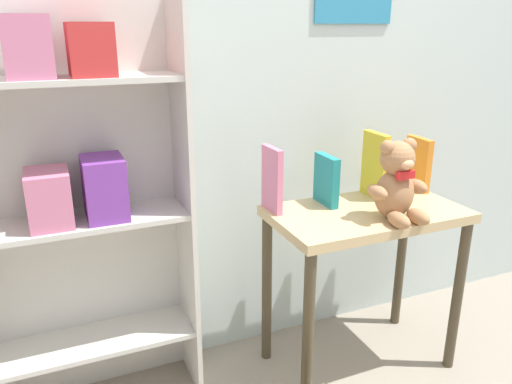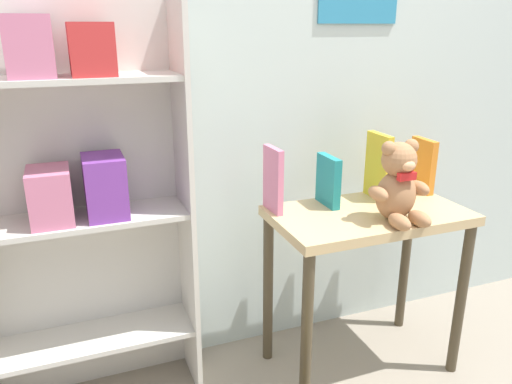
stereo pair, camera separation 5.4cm
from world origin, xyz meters
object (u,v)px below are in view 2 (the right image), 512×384
Objects in this scene: bookshelf_side at (78,191)px; display_table at (367,239)px; book_standing_orange at (423,165)px; book_standing_yellow at (378,166)px; teddy_bear at (399,185)px; book_standing_pink at (273,180)px; book_standing_teal at (328,181)px.

bookshelf_side reaches higher than display_table.
book_standing_yellow is at bearing -176.71° from book_standing_orange.
book_standing_orange is (0.29, 0.24, -0.02)m from teddy_bear.
display_table is at bearing -132.13° from book_standing_yellow.
book_standing_pink reaches higher than display_table.
book_standing_teal is 0.87× the size of book_standing_orange.
teddy_bear is 0.24m from book_standing_yellow.
bookshelf_side reaches higher than book_standing_yellow.
book_standing_orange reaches higher than book_standing_teal.
bookshelf_side reaches higher than book_standing_pink.
book_standing_pink is at bearing 158.23° from display_table.
bookshelf_side reaches higher than teddy_bear.
display_table is at bearing -45.95° from book_standing_teal.
book_standing_pink is 1.26× the size of book_standing_teal.
bookshelf_side is 0.67m from book_standing_pink.
book_standing_orange is at bearing -3.77° from bookshelf_side.
book_standing_pink reaches higher than book_standing_teal.
teddy_bear reaches higher than book_standing_teal.
display_table is 0.42m from book_standing_orange.
book_standing_yellow is (1.10, -0.09, -0.00)m from bookshelf_side.
display_table is 2.79× the size of book_standing_yellow.
display_table is at bearing -24.09° from book_standing_pink.
bookshelf_side is 1.33m from book_standing_orange.
book_standing_pink is 1.09× the size of book_standing_orange.
book_standing_teal is at bearing -6.19° from bookshelf_side.
bookshelf_side is at bearing 175.56° from book_standing_yellow.
book_standing_yellow is (0.07, 0.23, -0.00)m from teddy_bear.
book_standing_teal is at bearing 122.86° from teddy_bear.
teddy_bear is at bearing -17.39° from bookshelf_side.
book_standing_orange is (1.32, -0.09, -0.02)m from bookshelf_side.
book_standing_orange is at bearing 2.04° from book_standing_yellow.
bookshelf_side is 5.51× the size of book_standing_yellow.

